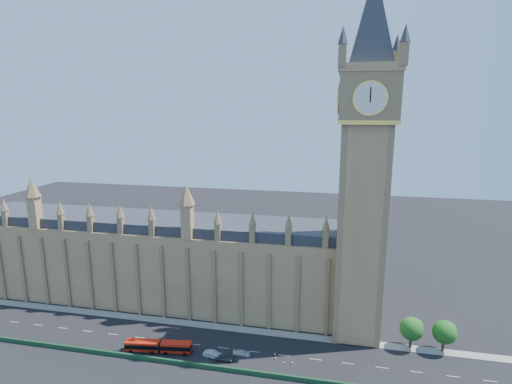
% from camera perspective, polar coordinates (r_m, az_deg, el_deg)
% --- Properties ---
extents(ground, '(400.00, 400.00, 0.00)m').
position_cam_1_polar(ground, '(113.92, -6.71, -21.03)').
color(ground, black).
rests_on(ground, ground).
extents(palace_westminster, '(120.00, 20.00, 28.00)m').
position_cam_1_polar(palace_westminster, '(134.49, -14.16, -9.30)').
color(palace_westminster, '#9B784B').
rests_on(palace_westminster, ground).
extents(elizabeth_tower, '(20.59, 20.59, 105.00)m').
position_cam_1_polar(elizabeth_tower, '(104.70, 15.43, 7.54)').
color(elizabeth_tower, '#9B784B').
rests_on(elizabeth_tower, ground).
extents(bridge_parapet, '(160.00, 0.60, 1.20)m').
position_cam_1_polar(bridge_parapet, '(106.59, -8.36, -23.29)').
color(bridge_parapet, '#1E4C2D').
rests_on(bridge_parapet, ground).
extents(kerb_north, '(160.00, 3.00, 0.16)m').
position_cam_1_polar(kerb_north, '(121.54, -5.23, -18.64)').
color(kerb_north, gray).
rests_on(kerb_north, ground).
extents(tree_east_near, '(6.00, 6.00, 8.50)m').
position_cam_1_polar(tree_east_near, '(117.02, 21.44, -17.66)').
color(tree_east_near, '#382619').
rests_on(tree_east_near, ground).
extents(tree_east_far, '(6.00, 6.00, 8.50)m').
position_cam_1_polar(tree_east_far, '(118.72, 25.43, -17.57)').
color(tree_east_far, '#382619').
rests_on(tree_east_far, ground).
extents(red_bus, '(17.38, 4.66, 2.92)m').
position_cam_1_polar(red_bus, '(113.14, -13.76, -20.65)').
color(red_bus, red).
rests_on(red_bus, ground).
extents(car_grey, '(4.56, 1.94, 1.54)m').
position_cam_1_polar(car_grey, '(107.99, -4.55, -22.55)').
color(car_grey, '#3A3D41').
rests_on(car_grey, ground).
extents(car_silver, '(5.17, 2.28, 1.65)m').
position_cam_1_polar(car_silver, '(109.33, -6.16, -22.07)').
color(car_silver, '#B0B4B8').
rests_on(car_silver, ground).
extents(car_white, '(4.62, 2.06, 1.31)m').
position_cam_1_polar(car_white, '(109.56, -2.04, -22.03)').
color(car_white, silver).
rests_on(car_white, ground).
extents(cone_a, '(0.41, 0.41, 0.62)m').
position_cam_1_polar(cone_a, '(107.14, 4.07, -23.17)').
color(cone_a, black).
rests_on(cone_a, ground).
extents(cone_b, '(0.54, 0.54, 0.65)m').
position_cam_1_polar(cone_b, '(107.32, 5.19, -23.11)').
color(cone_b, black).
rests_on(cone_b, ground).
extents(cone_c, '(0.54, 0.54, 0.65)m').
position_cam_1_polar(cone_c, '(109.93, 2.72, -22.11)').
color(cone_c, black).
rests_on(cone_c, ground).
extents(cone_d, '(0.44, 0.44, 0.64)m').
position_cam_1_polar(cone_d, '(108.56, 2.81, -22.61)').
color(cone_d, black).
rests_on(cone_d, ground).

